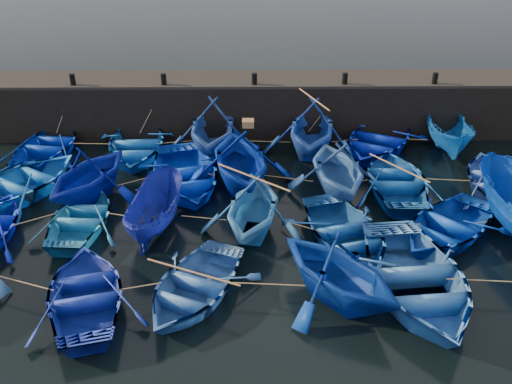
{
  "coord_description": "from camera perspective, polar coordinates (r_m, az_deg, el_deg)",
  "views": [
    {
      "loc": [
        -0.2,
        -14.78,
        10.65
      ],
      "look_at": [
        0.0,
        3.2,
        0.7
      ],
      "focal_mm": 40.0,
      "sensor_mm": 36.0,
      "label": 1
    }
  ],
  "objects": [
    {
      "name": "boat_21",
      "position": [
        16.88,
        -16.61,
        -9.63
      ],
      "size": [
        4.19,
        5.1,
        0.92
      ],
      "primitive_type": "imported",
      "rotation": [
        0.0,
        0.0,
        3.39
      ],
      "color": "navy",
      "rests_on": "ground"
    },
    {
      "name": "quay_wall",
      "position": [
        26.98,
        -0.18,
        8.56
      ],
      "size": [
        26.0,
        2.5,
        2.5
      ],
      "primitive_type": "cube",
      "color": "black",
      "rests_on": "ground"
    },
    {
      "name": "boat_5",
      "position": [
        26.41,
        18.71,
        5.58
      ],
      "size": [
        1.98,
        4.48,
        1.69
      ],
      "primitive_type": "imported",
      "rotation": [
        0.0,
        0.0,
        -0.08
      ],
      "color": "#084CA0",
      "rests_on": "ground"
    },
    {
      "name": "bollard_1",
      "position": [
        25.88,
        -9.23,
        11.09
      ],
      "size": [
        0.24,
        0.24,
        0.5
      ],
      "primitive_type": "cylinder",
      "color": "black",
      "rests_on": "quay_top"
    },
    {
      "name": "mooring_ropes",
      "position": [
        21.94,
        0.09,
        2.47
      ],
      "size": [
        17.48,
        11.68,
        2.1
      ],
      "color": "tan",
      "rests_on": "ground"
    },
    {
      "name": "boat_10",
      "position": [
        21.56,
        8.2,
        2.45
      ],
      "size": [
        4.22,
        4.74,
        2.27
      ],
      "primitive_type": "imported",
      "rotation": [
        0.0,
        0.0,
        3.26
      ],
      "color": "#2E5FAD",
      "rests_on": "ground"
    },
    {
      "name": "bollard_2",
      "position": [
        25.6,
        -0.16,
        11.26
      ],
      "size": [
        0.24,
        0.24,
        0.5
      ],
      "primitive_type": "cylinder",
      "color": "black",
      "rests_on": "quay_top"
    },
    {
      "name": "ground",
      "position": [
        18.22,
        0.11,
        -6.81
      ],
      "size": [
        120.0,
        120.0,
        0.0
      ],
      "primitive_type": "plane",
      "color": "black",
      "rests_on": "ground"
    },
    {
      "name": "boat_0",
      "position": [
        26.38,
        -20.01,
        4.46
      ],
      "size": [
        3.93,
        5.07,
        0.97
      ],
      "primitive_type": "imported",
      "rotation": [
        0.0,
        0.0,
        3.01
      ],
      "color": "#002198",
      "rests_on": "ground"
    },
    {
      "name": "boat_22",
      "position": [
        16.57,
        -6.28,
        -9.27
      ],
      "size": [
        4.56,
        5.19,
        0.89
      ],
      "primitive_type": "imported",
      "rotation": [
        0.0,
        0.0,
        -0.42
      ],
      "color": "#2B58A2",
      "rests_on": "ground"
    },
    {
      "name": "loose_oars",
      "position": [
        20.02,
        4.24,
        2.19
      ],
      "size": [
        9.52,
        11.86,
        1.66
      ],
      "color": "#99724C",
      "rests_on": "ground"
    },
    {
      "name": "boat_23",
      "position": [
        16.13,
        8.25,
        -7.7
      ],
      "size": [
        5.45,
        5.52,
        2.2
      ],
      "primitive_type": "imported",
      "rotation": [
        0.0,
        0.0,
        0.71
      ],
      "color": "navy",
      "rests_on": "ground"
    },
    {
      "name": "boat_7",
      "position": [
        21.89,
        -16.37,
        1.85
      ],
      "size": [
        5.03,
        5.32,
        2.21
      ],
      "primitive_type": "imported",
      "rotation": [
        0.0,
        0.0,
        2.72
      ],
      "color": "#000F7F",
      "rests_on": "ground"
    },
    {
      "name": "quay_top",
      "position": [
        26.55,
        -0.18,
        11.21
      ],
      "size": [
        26.0,
        2.5,
        0.12
      ],
      "primitive_type": "cube",
      "color": "black",
      "rests_on": "quay_wall"
    },
    {
      "name": "boat_14",
      "position": [
        20.5,
        -16.97,
        -2.36
      ],
      "size": [
        3.16,
        4.27,
        0.85
      ],
      "primitive_type": "imported",
      "rotation": [
        0.0,
        0.0,
        3.09
      ],
      "color": "#2073BC",
      "rests_on": "ground"
    },
    {
      "name": "boat_11",
      "position": [
        22.48,
        13.92,
        1.19
      ],
      "size": [
        3.64,
        4.94,
        0.99
      ],
      "primitive_type": "imported",
      "rotation": [
        0.0,
        0.0,
        3.1
      ],
      "color": "#0F4B96",
      "rests_on": "ground"
    },
    {
      "name": "boat_9",
      "position": [
        21.72,
        -1.57,
        3.43
      ],
      "size": [
        4.96,
        5.52,
        2.59
      ],
      "primitive_type": "imported",
      "rotation": [
        0.0,
        0.0,
        3.3
      ],
      "color": "#011E8C",
      "rests_on": "ground"
    },
    {
      "name": "bollard_3",
      "position": [
        25.94,
        8.88,
        11.16
      ],
      "size": [
        0.24,
        0.24,
        0.5
      ],
      "primitive_type": "cylinder",
      "color": "black",
      "rests_on": "quay_top"
    },
    {
      "name": "boat_17",
      "position": [
        18.89,
        8.91,
        -3.98
      ],
      "size": [
        4.52,
        5.45,
        0.98
      ],
      "primitive_type": "imported",
      "rotation": [
        0.0,
        0.0,
        0.27
      ],
      "color": "#124990",
      "rests_on": "ground"
    },
    {
      "name": "boat_6",
      "position": [
        23.32,
        -22.44,
        0.88
      ],
      "size": [
        5.86,
        6.31,
        1.07
      ],
      "primitive_type": "imported",
      "rotation": [
        0.0,
        0.0,
        2.57
      ],
      "color": "blue",
      "rests_on": "ground"
    },
    {
      "name": "boat_8",
      "position": [
        22.32,
        -7.14,
        1.81
      ],
      "size": [
        5.04,
        6.11,
        1.1
      ],
      "primitive_type": "imported",
      "rotation": [
        0.0,
        0.0,
        0.26
      ],
      "color": "#0331D2",
      "rests_on": "ground"
    },
    {
      "name": "bollard_4",
      "position": [
        26.88,
        17.47,
        10.81
      ],
      "size": [
        0.24,
        0.24,
        0.5
      ],
      "primitive_type": "cylinder",
      "color": "black",
      "rests_on": "quay_top"
    },
    {
      "name": "boat_2",
      "position": [
        24.84,
        -4.36,
        6.6
      ],
      "size": [
        4.27,
        4.89,
        2.48
      ],
      "primitive_type": "imported",
      "rotation": [
        0.0,
        0.0,
        -0.05
      ],
      "color": "#214796",
      "rests_on": "ground"
    },
    {
      "name": "boat_1",
      "position": [
        25.27,
        -11.97,
        4.68
      ],
      "size": [
        4.02,
        5.35,
        1.05
      ],
      "primitive_type": "imported",
      "rotation": [
        0.0,
        0.0,
        0.08
      ],
      "color": "blue",
      "rests_on": "ground"
    },
    {
      "name": "bollard_0",
      "position": [
        26.76,
        -17.88,
        10.67
      ],
      "size": [
        0.24,
        0.24,
        0.5
      ],
      "primitive_type": "cylinder",
      "color": "black",
      "rests_on": "quay_top"
    },
    {
      "name": "boat_18",
      "position": [
        20.06,
        18.57,
        -3.2
      ],
      "size": [
        5.64,
        5.62,
        0.96
      ],
      "primitive_type": "imported",
      "rotation": [
        0.0,
        0.0,
        -0.79
      ],
      "color": "#022D92",
      "rests_on": "ground"
    },
    {
      "name": "boat_3",
      "position": [
        24.74,
        5.61,
        6.47
      ],
      "size": [
        4.79,
        5.33,
        2.5
      ],
      "primitive_type": "imported",
      "rotation": [
        0.0,
        0.0,
        -0.16
      ],
      "color": "#1840A3",
      "rests_on": "ground"
    },
    {
      "name": "boat_15",
      "position": [
        19.6,
        -10.12,
        -1.8
      ],
      "size": [
        2.1,
        4.2,
        1.56
      ],
      "primitive_type": "imported",
      "rotation": [
        0.0,
        0.0,
        2.99
      ],
      "color": "navy",
      "rests_on": "ground"
    },
    {
      "name": "boat_16",
      "position": [
        18.93,
        -0.31,
        -1.46
      ],
      "size": [
        4.19,
        4.64,
        2.14
      ],
      "primitive_type": "imported",
      "rotation": [
        0.0,
        0.0,
        -0.18
      ],
      "color": "blue",
      "rests_on": "ground"
    },
    {
      "name": "boat_24",
      "position": [
        17.13,
        15.68,
        -8.27
      ],
      "size": [
        4.62,
        6.09,
        1.19
      ],
      "primitive_type": "imported",
      "rotation": [
        0.0,
        0.0,
        0.09
      ],
      "color": "blue",
      "rests_on": "ground"
    },
    {
      "name": "wooden_crate",
      "position": [
        21.15,
        -0.8,
        6.9
      ],
      "size": [
        0.44,
        0.43,
        0.25
      ],
      "primitive_type": "cube",
      "color": "brown",
      "rests_on": "boat_9"
    },
    {
      "name": "boat_4",
      "position": [
        25.75,
        12.12,
        5.2
      ],
      "size": [
        5.86,
        6.49,
        1.1
      ],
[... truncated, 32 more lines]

